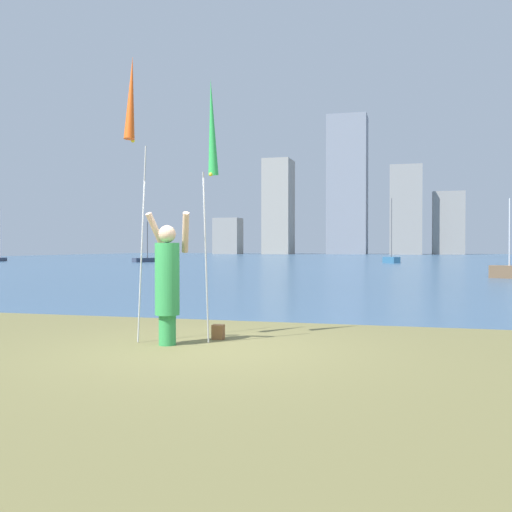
{
  "coord_description": "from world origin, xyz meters",
  "views": [
    {
      "loc": [
        2.89,
        -7.96,
        1.47
      ],
      "look_at": [
        -0.97,
        6.42,
        1.24
      ],
      "focal_mm": 41.22,
      "sensor_mm": 36.0,
      "label": 1
    }
  ],
  "objects": [
    {
      "name": "sailboat_1",
      "position": [
        7.22,
        21.51,
        0.33
      ],
      "size": [
        1.81,
        1.15,
        3.74
      ],
      "color": "brown",
      "rests_on": "ground"
    },
    {
      "name": "skyline_tower_2",
      "position": [
        -9.98,
        111.09,
        13.87
      ],
      "size": [
        7.83,
        6.06,
        27.74
      ],
      "color": "gray",
      "rests_on": "ground"
    },
    {
      "name": "kite_flag_left",
      "position": [
        -1.18,
        0.05,
        3.57
      ],
      "size": [
        0.16,
        0.65,
        4.32
      ],
      "color": "#B2B2B7",
      "rests_on": "ground"
    },
    {
      "name": "person",
      "position": [
        -0.66,
        0.15,
        0.98
      ],
      "size": [
        0.73,
        0.54,
        2.0
      ],
      "rotation": [
        0.0,
        0.0,
        -0.35
      ],
      "color": "green",
      "rests_on": "ground"
    },
    {
      "name": "skyline_tower_0",
      "position": [
        -34.27,
        108.13,
        3.71
      ],
      "size": [
        5.3,
        4.65,
        7.41
      ],
      "color": "gray",
      "rests_on": "ground"
    },
    {
      "name": "ground",
      "position": [
        0.0,
        50.95,
        -0.06
      ],
      "size": [
        120.0,
        138.0,
        0.12
      ],
      "color": "brown"
    },
    {
      "name": "kite_flag_right",
      "position": [
        -0.13,
        0.66,
        3.24
      ],
      "size": [
        0.16,
        0.56,
        4.06
      ],
      "color": "#B2B2B7",
      "rests_on": "ground"
    },
    {
      "name": "sailboat_7",
      "position": [
        0.97,
        46.89,
        0.35
      ],
      "size": [
        1.63,
        1.76,
        5.88
      ],
      "color": "#2D6084",
      "rests_on": "ground"
    },
    {
      "name": "sailboat_4",
      "position": [
        -21.89,
        43.97,
        0.26
      ],
      "size": [
        2.22,
        2.97,
        3.92
      ],
      "color": "#333D51",
      "rests_on": "ground"
    },
    {
      "name": "sailboat_6",
      "position": [
        -37.74,
        42.97,
        0.31
      ],
      "size": [
        1.34,
        2.39,
        5.49
      ],
      "color": "#333D51",
      "rests_on": "ground"
    },
    {
      "name": "skyline_tower_1",
      "position": [
        -23.68,
        108.82,
        9.58
      ],
      "size": [
        5.48,
        6.83,
        19.16
      ],
      "color": "gray",
      "rests_on": "ground"
    },
    {
      "name": "skyline_tower_3",
      "position": [
        1.53,
        107.88,
        8.49
      ],
      "size": [
        5.96,
        5.17,
        16.97
      ],
      "color": "gray",
      "rests_on": "ground"
    },
    {
      "name": "skyline_tower_4",
      "position": [
        9.42,
        111.07,
        6.05
      ],
      "size": [
        5.94,
        3.72,
        12.1
      ],
      "color": "gray",
      "rests_on": "ground"
    },
    {
      "name": "bag",
      "position": [
        -0.1,
        0.86,
        0.12
      ],
      "size": [
        0.18,
        0.15,
        0.23
      ],
      "color": "brown",
      "rests_on": "ground"
    }
  ]
}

